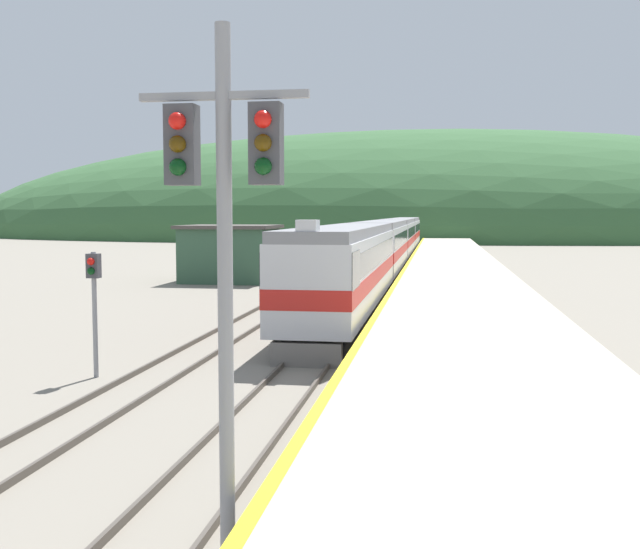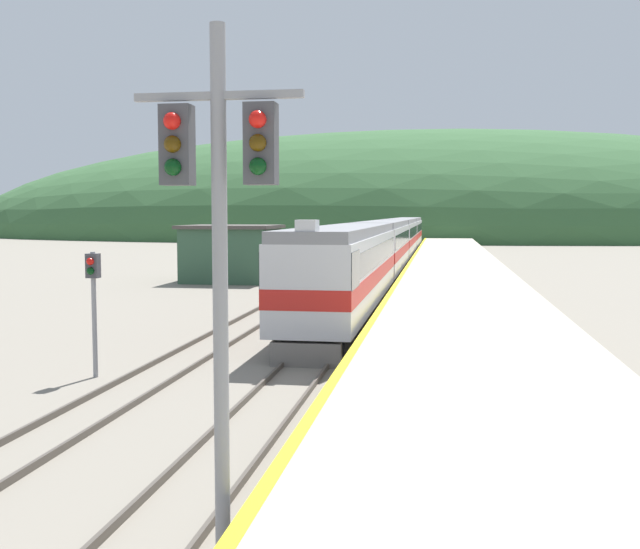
# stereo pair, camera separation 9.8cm
# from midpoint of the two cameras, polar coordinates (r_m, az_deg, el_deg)

# --- Properties ---
(track_main) EXTENTS (1.52, 180.00, 0.16)m
(track_main) POSITION_cam_midpoint_polar(r_m,az_deg,el_deg) (74.88, 5.88, 1.06)
(track_main) COLOR #4C443D
(track_main) RESTS_ON ground
(track_siding) EXTENTS (1.52, 180.00, 0.16)m
(track_siding) POSITION_cam_midpoint_polar(r_m,az_deg,el_deg) (75.21, 2.77, 1.09)
(track_siding) COLOR #4C443D
(track_siding) RESTS_ON ground
(platform) EXTENTS (6.99, 140.00, 1.08)m
(platform) POSITION_cam_midpoint_polar(r_m,az_deg,el_deg) (54.79, 10.13, 0.16)
(platform) COLOR #B2A893
(platform) RESTS_ON ground
(distant_hills) EXTENTS (202.08, 90.94, 43.47)m
(distant_hills) POSITION_cam_midpoint_polar(r_m,az_deg,el_deg) (159.10, 7.56, 2.93)
(distant_hills) COLOR #335B33
(distant_hills) RESTS_ON ground
(station_shed) EXTENTS (6.50, 6.11, 3.97)m
(station_shed) POSITION_cam_midpoint_polar(r_m,az_deg,el_deg) (53.09, -6.90, 1.64)
(station_shed) COLOR #385B42
(station_shed) RESTS_ON ground
(express_train_lead_car) EXTENTS (2.91, 20.82, 4.60)m
(express_train_lead_car) POSITION_cam_midpoint_polar(r_m,az_deg,el_deg) (33.07, 1.89, 0.38)
(express_train_lead_car) COLOR black
(express_train_lead_car) RESTS_ON ground
(carriage_second) EXTENTS (2.90, 19.48, 4.24)m
(carriage_second) POSITION_cam_midpoint_polar(r_m,az_deg,el_deg) (54.19, 4.69, 2.04)
(carriage_second) COLOR black
(carriage_second) RESTS_ON ground
(carriage_third) EXTENTS (2.90, 19.48, 4.24)m
(carriage_third) POSITION_cam_midpoint_polar(r_m,az_deg,el_deg) (74.50, 5.88, 2.75)
(carriage_third) COLOR black
(carriage_third) RESTS_ON ground
(carriage_fourth) EXTENTS (2.90, 19.48, 4.24)m
(carriage_fourth) POSITION_cam_midpoint_polar(r_m,az_deg,el_deg) (94.83, 6.56, 3.15)
(carriage_fourth) COLOR black
(carriage_fourth) RESTS_ON ground
(siding_train) EXTENTS (2.90, 42.59, 3.58)m
(siding_train) POSITION_cam_midpoint_polar(r_m,az_deg,el_deg) (73.89, 2.67, 2.40)
(siding_train) COLOR black
(siding_train) RESTS_ON ground
(signal_mast_main) EXTENTS (2.20, 0.42, 7.17)m
(signal_mast_main) POSITION_cam_midpoint_polar(r_m,az_deg,el_deg) (9.62, -7.60, 4.03)
(signal_mast_main) COLOR gray
(signal_mast_main) RESTS_ON ground
(signal_post_siding) EXTENTS (0.36, 0.42, 3.68)m
(signal_post_siding) POSITION_cam_midpoint_polar(r_m,az_deg,el_deg) (22.69, -16.97, -0.95)
(signal_post_siding) COLOR gray
(signal_post_siding) RESTS_ON ground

